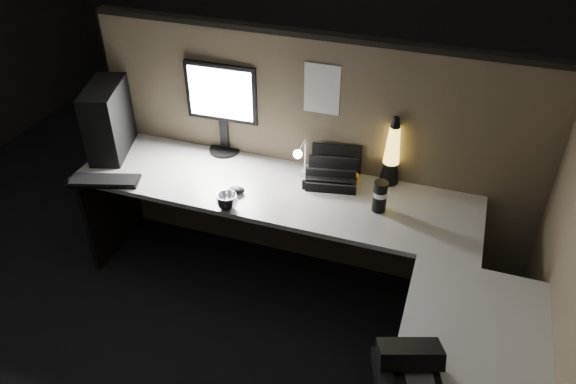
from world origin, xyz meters
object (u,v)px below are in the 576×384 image
(monitor, at_px, (222,100))
(keyboard, at_px, (104,181))
(pc_tower, at_px, (108,120))
(lava_lamp, at_px, (392,156))
(desk_phone, at_px, (406,365))

(monitor, bearing_deg, keyboard, -134.66)
(monitor, relative_size, keyboard, 1.42)
(pc_tower, relative_size, monitor, 0.76)
(keyboard, bearing_deg, monitor, 30.29)
(monitor, height_order, lava_lamp, monitor)
(lava_lamp, bearing_deg, desk_phone, -76.75)
(pc_tower, height_order, lava_lamp, pc_tower)
(pc_tower, xyz_separation_m, monitor, (0.65, 0.23, 0.13))
(desk_phone, bearing_deg, pc_tower, 132.81)
(desk_phone, bearing_deg, keyboard, 139.03)
(monitor, bearing_deg, pc_tower, -162.31)
(lava_lamp, distance_m, desk_phone, 1.32)
(monitor, xyz_separation_m, lava_lamp, (1.02, -0.02, -0.17))
(monitor, distance_m, desk_phone, 1.88)
(pc_tower, bearing_deg, keyboard, -83.37)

